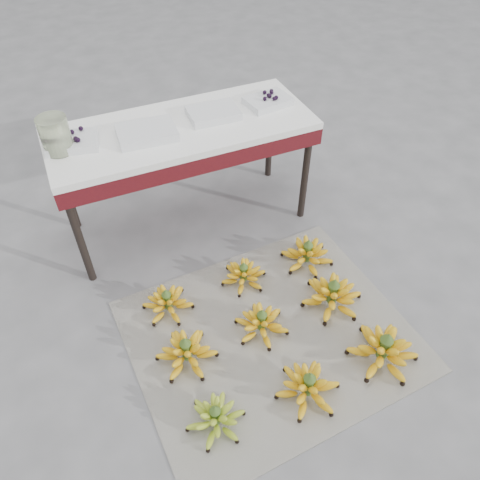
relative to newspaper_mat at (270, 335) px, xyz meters
name	(u,v)px	position (x,y,z in m)	size (l,w,h in m)	color
ground	(266,345)	(-0.04, -0.04, 0.00)	(60.00, 60.00, 0.00)	#5C5C5E
newspaper_mat	(270,335)	(0.00, 0.00, 0.00)	(1.25, 1.05, 0.01)	beige
bunch_front_left	(216,418)	(-0.39, -0.29, 0.05)	(0.28, 0.28, 0.15)	#91B52F
bunch_front_center	(308,387)	(0.01, -0.33, 0.06)	(0.35, 0.35, 0.17)	yellow
bunch_front_right	(383,350)	(0.40, -0.31, 0.07)	(0.38, 0.38, 0.19)	yellow
bunch_mid_left	(187,352)	(-0.40, 0.03, 0.06)	(0.35, 0.35, 0.16)	yellow
bunch_mid_center	(262,323)	(-0.03, 0.04, 0.06)	(0.26, 0.26, 0.15)	yellow
bunch_mid_right	(332,295)	(0.36, 0.05, 0.06)	(0.36, 0.36, 0.18)	yellow
bunch_back_left	(168,303)	(-0.39, 0.34, 0.05)	(0.30, 0.30, 0.15)	yellow
bunch_back_center	(244,275)	(0.02, 0.35, 0.05)	(0.28, 0.28, 0.14)	yellow
bunch_back_right	(307,254)	(0.38, 0.34, 0.06)	(0.32, 0.32, 0.17)	yellow
vendor_table	(182,138)	(-0.07, 0.91, 0.56)	(1.32, 0.53, 0.64)	black
tray_far_left	(72,142)	(-0.59, 0.94, 0.65)	(0.27, 0.21, 0.06)	silver
tray_left	(147,133)	(-0.25, 0.88, 0.65)	(0.29, 0.22, 0.04)	silver
tray_right	(213,113)	(0.10, 0.92, 0.65)	(0.26, 0.19, 0.04)	silver
tray_far_right	(268,101)	(0.41, 0.93, 0.65)	(0.25, 0.19, 0.06)	silver
glass_jar	(55,135)	(-0.65, 0.92, 0.72)	(0.14, 0.14, 0.17)	beige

